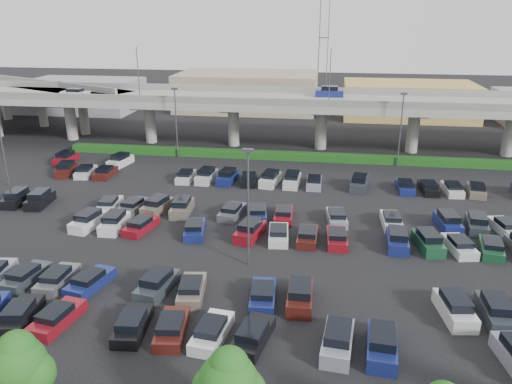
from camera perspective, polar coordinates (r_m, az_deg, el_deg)
ground at (r=50.47m, az=0.63°, el=-4.06°), size 280.00×280.00×0.00m
overpass at (r=79.14m, az=3.77°, el=10.00°), size 150.00×13.00×15.80m
on_ramp at (r=107.10m, az=-25.08°, el=10.74°), size 50.93×30.13×8.80m
hedge at (r=73.72m, az=3.32°, el=4.15°), size 66.00×1.60×1.10m
tree_row at (r=26.19m, az=-6.28°, el=-20.60°), size 65.07×3.66×5.94m
parked_cars at (r=47.10m, az=0.62°, el=-5.04°), size 63.08×41.68×1.67m
light_poles at (r=50.85m, az=-3.65°, el=3.57°), size 66.90×48.38×10.30m
distant_buildings at (r=108.98m, az=11.82°, el=10.62°), size 138.00×24.00×9.00m
comm_tower at (r=119.82m, az=7.77°, el=17.37°), size 2.40×2.40×30.00m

